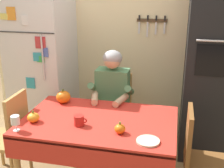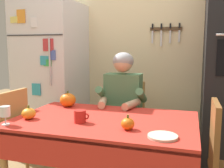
{
  "view_description": "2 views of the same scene",
  "coord_description": "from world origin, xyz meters",
  "px_view_note": "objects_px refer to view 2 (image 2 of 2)",
  "views": [
    {
      "loc": [
        0.64,
        -2.19,
        1.91
      ],
      "look_at": [
        0.09,
        0.22,
        1.05
      ],
      "focal_mm": 46.12,
      "sensor_mm": 36.0,
      "label": 1
    },
    {
      "loc": [
        0.63,
        -1.74,
        1.28
      ],
      "look_at": [
        0.0,
        0.29,
        0.99
      ],
      "focal_mm": 41.24,
      "sensor_mm": 36.0,
      "label": 2
    }
  ],
  "objects_px": {
    "pumpkin_small": "(128,124)",
    "serving_tray": "(163,136)",
    "pumpkin_medium": "(68,100)",
    "refrigerator": "(52,81)",
    "coffee_mug": "(80,116)",
    "pumpkin_large": "(29,113)",
    "wine_glass": "(5,112)",
    "dining_table": "(104,130)",
    "chair_left_side": "(5,137)",
    "chair_behind_person": "(126,121)",
    "seated_person": "(121,104)"
  },
  "relations": [
    {
      "from": "coffee_mug",
      "to": "pumpkin_large",
      "type": "relative_size",
      "value": 1.08
    },
    {
      "from": "dining_table",
      "to": "pumpkin_large",
      "type": "height_order",
      "value": "pumpkin_large"
    },
    {
      "from": "chair_behind_person",
      "to": "chair_left_side",
      "type": "xyz_separation_m",
      "value": [
        -0.88,
        -0.82,
        0.0
      ]
    },
    {
      "from": "refrigerator",
      "to": "coffee_mug",
      "type": "xyz_separation_m",
      "value": [
        0.81,
        -1.01,
        -0.11
      ]
    },
    {
      "from": "chair_left_side",
      "to": "serving_tray",
      "type": "xyz_separation_m",
      "value": [
        1.38,
        -0.25,
        0.24
      ]
    },
    {
      "from": "chair_behind_person",
      "to": "serving_tray",
      "type": "relative_size",
      "value": 5.02
    },
    {
      "from": "pumpkin_medium",
      "to": "pumpkin_small",
      "type": "height_order",
      "value": "pumpkin_medium"
    },
    {
      "from": "chair_left_side",
      "to": "wine_glass",
      "type": "height_order",
      "value": "chair_left_side"
    },
    {
      "from": "pumpkin_medium",
      "to": "pumpkin_large",
      "type": "bearing_deg",
      "value": -101.35
    },
    {
      "from": "seated_person",
      "to": "pumpkin_medium",
      "type": "relative_size",
      "value": 8.34
    },
    {
      "from": "chair_left_side",
      "to": "refrigerator",
      "type": "bearing_deg",
      "value": 93.08
    },
    {
      "from": "wine_glass",
      "to": "dining_table",
      "type": "bearing_deg",
      "value": 28.55
    },
    {
      "from": "pumpkin_small",
      "to": "serving_tray",
      "type": "relative_size",
      "value": 0.55
    },
    {
      "from": "seated_person",
      "to": "wine_glass",
      "type": "xyz_separation_m",
      "value": [
        -0.61,
        -0.94,
        0.1
      ]
    },
    {
      "from": "wine_glass",
      "to": "serving_tray",
      "type": "bearing_deg",
      "value": 3.2
    },
    {
      "from": "refrigerator",
      "to": "pumpkin_medium",
      "type": "xyz_separation_m",
      "value": [
        0.49,
        -0.56,
        -0.1
      ]
    },
    {
      "from": "pumpkin_large",
      "to": "serving_tray",
      "type": "xyz_separation_m",
      "value": [
        1.04,
        -0.12,
        -0.04
      ]
    },
    {
      "from": "pumpkin_small",
      "to": "coffee_mug",
      "type": "bearing_deg",
      "value": 171.32
    },
    {
      "from": "pumpkin_small",
      "to": "serving_tray",
      "type": "xyz_separation_m",
      "value": [
        0.24,
        -0.09,
        -0.03
      ]
    },
    {
      "from": "coffee_mug",
      "to": "chair_left_side",
      "type": "bearing_deg",
      "value": 172.52
    },
    {
      "from": "wine_glass",
      "to": "pumpkin_large",
      "type": "height_order",
      "value": "wine_glass"
    },
    {
      "from": "chair_behind_person",
      "to": "pumpkin_small",
      "type": "height_order",
      "value": "chair_behind_person"
    },
    {
      "from": "refrigerator",
      "to": "wine_glass",
      "type": "xyz_separation_m",
      "value": [
        0.33,
        -1.22,
        -0.07
      ]
    },
    {
      "from": "seated_person",
      "to": "pumpkin_small",
      "type": "bearing_deg",
      "value": -72.13
    },
    {
      "from": "wine_glass",
      "to": "pumpkin_small",
      "type": "xyz_separation_m",
      "value": [
        0.86,
        0.15,
        -0.05
      ]
    },
    {
      "from": "pumpkin_medium",
      "to": "refrigerator",
      "type": "bearing_deg",
      "value": 130.84
    },
    {
      "from": "dining_table",
      "to": "chair_left_side",
      "type": "relative_size",
      "value": 1.51
    },
    {
      "from": "chair_left_side",
      "to": "pumpkin_medium",
      "type": "xyz_separation_m",
      "value": [
        0.44,
        0.35,
        0.29
      ]
    },
    {
      "from": "seated_person",
      "to": "coffee_mug",
      "type": "xyz_separation_m",
      "value": [
        -0.12,
        -0.73,
        0.05
      ]
    },
    {
      "from": "chair_behind_person",
      "to": "refrigerator",
      "type": "bearing_deg",
      "value": 174.46
    },
    {
      "from": "coffee_mug",
      "to": "serving_tray",
      "type": "xyz_separation_m",
      "value": [
        0.62,
        -0.15,
        -0.04
      ]
    },
    {
      "from": "pumpkin_large",
      "to": "pumpkin_medium",
      "type": "distance_m",
      "value": 0.49
    },
    {
      "from": "chair_left_side",
      "to": "coffee_mug",
      "type": "bearing_deg",
      "value": -7.48
    },
    {
      "from": "coffee_mug",
      "to": "pumpkin_medium",
      "type": "xyz_separation_m",
      "value": [
        -0.33,
        0.45,
        0.02
      ]
    },
    {
      "from": "refrigerator",
      "to": "wine_glass",
      "type": "distance_m",
      "value": 1.27
    },
    {
      "from": "refrigerator",
      "to": "coffee_mug",
      "type": "height_order",
      "value": "refrigerator"
    },
    {
      "from": "chair_behind_person",
      "to": "coffee_mug",
      "type": "height_order",
      "value": "chair_behind_person"
    },
    {
      "from": "wine_glass",
      "to": "serving_tray",
      "type": "height_order",
      "value": "wine_glass"
    },
    {
      "from": "chair_behind_person",
      "to": "pumpkin_large",
      "type": "height_order",
      "value": "chair_behind_person"
    },
    {
      "from": "refrigerator",
      "to": "wine_glass",
      "type": "height_order",
      "value": "refrigerator"
    },
    {
      "from": "serving_tray",
      "to": "coffee_mug",
      "type": "bearing_deg",
      "value": 166.55
    },
    {
      "from": "dining_table",
      "to": "pumpkin_medium",
      "type": "distance_m",
      "value": 0.58
    },
    {
      "from": "chair_left_side",
      "to": "pumpkin_large",
      "type": "height_order",
      "value": "chair_left_side"
    },
    {
      "from": "pumpkin_small",
      "to": "dining_table",
      "type": "bearing_deg",
      "value": 141.7
    },
    {
      "from": "chair_behind_person",
      "to": "chair_left_side",
      "type": "relative_size",
      "value": 1.0
    },
    {
      "from": "seated_person",
      "to": "pumpkin_medium",
      "type": "xyz_separation_m",
      "value": [
        -0.45,
        -0.28,
        0.07
      ]
    },
    {
      "from": "wine_glass",
      "to": "pumpkin_medium",
      "type": "height_order",
      "value": "pumpkin_medium"
    },
    {
      "from": "pumpkin_large",
      "to": "pumpkin_small",
      "type": "relative_size",
      "value": 1.06
    },
    {
      "from": "seated_person",
      "to": "serving_tray",
      "type": "xyz_separation_m",
      "value": [
        0.5,
        -0.88,
        0.01
      ]
    },
    {
      "from": "wine_glass",
      "to": "pumpkin_small",
      "type": "height_order",
      "value": "wine_glass"
    }
  ]
}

